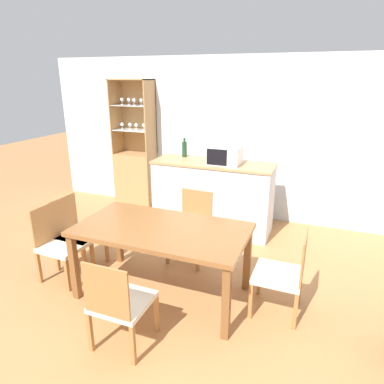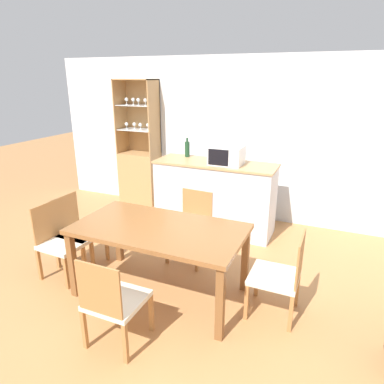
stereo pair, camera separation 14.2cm
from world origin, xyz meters
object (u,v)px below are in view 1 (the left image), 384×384
Objects in this scene: microwave at (225,155)px; display_cabinet at (136,170)px; dining_chair_head_far at (191,227)px; dining_chair_side_left_far at (77,233)px; dining_chair_side_left_near at (61,243)px; dining_table at (162,235)px; dining_chair_side_right_far at (283,274)px; dining_chair_head_near at (120,303)px; wine_bottle at (184,149)px.

display_cabinet is at bearing 163.06° from microwave.
dining_chair_side_left_far is at bearing 32.60° from dining_chair_head_far.
dining_chair_head_far is 1.00× the size of dining_chair_side_left_near.
dining_table is at bearing -54.33° from display_cabinet.
display_cabinet reaches higher than microwave.
dining_table is at bearing 97.04° from dining_chair_side_right_far.
dining_table is 1.81m from microwave.
dining_chair_side_right_far is 1.91× the size of microwave.
dining_chair_head_far and dining_chair_side_right_far have the same top height.
dining_chair_head_near is 1.00× the size of dining_chair_side_left_near.
microwave is at bearing 85.14° from dining_table.
dining_chair_head_far is 1.00× the size of dining_chair_side_left_far.
microwave is (1.37, 1.59, 0.75)m from dining_chair_side_left_far.
display_cabinet is 2.19m from dining_chair_side_left_far.
wine_bottle reaches higher than dining_chair_side_right_far.
dining_chair_head_near is 1.40m from dining_chair_side_left_near.
dining_table is 1.26m from dining_chair_side_right_far.
microwave reaches higher than dining_table.
dining_table is 0.86m from dining_chair_head_far.
dining_table is 2.01× the size of dining_chair_side_right_far.
dining_chair_side_right_far is 2.06m from microwave.
dining_chair_side_right_far is 1.00× the size of dining_chair_side_left_near.
display_cabinet is 2.53× the size of dining_chair_side_right_far.
display_cabinet reaches higher than dining_chair_side_left_far.
dining_chair_side_right_far is at bearing 154.71° from dining_chair_head_far.
display_cabinet reaches higher than dining_table.
dining_chair_side_right_far reaches higher than dining_table.
dining_chair_side_left_far is 1.00× the size of dining_chair_side_left_near.
microwave is 0.74m from wine_bottle.
dining_chair_side_left_near is at bearing -107.63° from wine_bottle.
display_cabinet reaches higher than dining_chair_side_left_near.
dining_chair_side_right_far is at bearing 38.03° from dining_chair_head_near.
microwave reaches higher than dining_chair_head_near.
wine_bottle reaches higher than dining_table.
wine_bottle reaches higher than dining_chair_head_near.
dining_chair_side_left_near is 2.31m from wine_bottle.
microwave is at bearing 146.24° from dining_chair_side_left_near.
dining_chair_side_left_far is (-1.22, 0.96, 0.00)m from dining_chair_head_near.
dining_chair_head_near is at bearing -62.15° from display_cabinet.
display_cabinet is 1.94m from microwave.
dining_chair_side_left_far is at bearing -130.65° from microwave.
dining_chair_side_left_far is 0.28m from dining_chair_side_left_near.
dining_table is 2.01× the size of dining_chair_side_left_far.
dining_table is 2.01× the size of dining_chair_head_far.
dining_chair_side_left_far is at bearing -110.18° from wine_bottle.
dining_chair_head_near is at bearing 53.34° from dining_chair_side_left_far.
dining_chair_head_near reaches higher than dining_table.
display_cabinet is 3.51m from dining_chair_head_near.
display_cabinet is at bearing 117.78° from dining_chair_head_near.
dining_chair_head_far is 1.40m from dining_chair_side_left_far.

